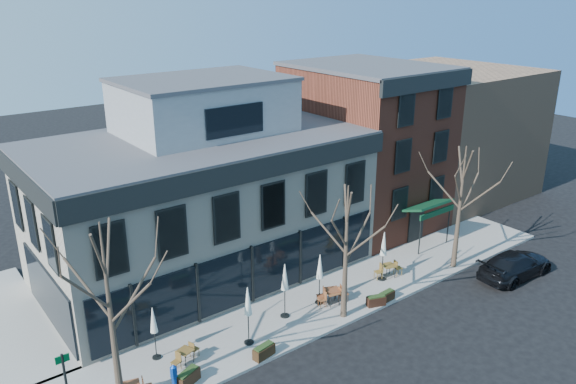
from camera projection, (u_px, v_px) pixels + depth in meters
ground at (252, 305)px, 29.89m from camera, size 120.00×120.00×0.00m
sidewalk_front at (325, 301)px, 30.13m from camera, size 33.50×4.70×0.15m
corner_building at (202, 196)px, 32.11m from camera, size 18.39×10.39×11.10m
red_brick_building at (365, 145)px, 39.14m from camera, size 8.20×11.78×11.18m
bg_building at (443, 130)px, 45.85m from camera, size 12.00×12.00×10.00m
tree_corner at (111, 315)px, 21.20m from camera, size 3.93×3.98×7.92m
tree_mid at (346, 251)px, 27.42m from camera, size 3.50×3.55×7.04m
tree_right at (460, 206)px, 32.50m from camera, size 3.72×3.77×7.48m
parked_sedan at (515, 265)px, 32.64m from camera, size 5.30×2.33×1.52m
call_box at (174, 377)px, 23.01m from camera, size 0.26×0.26×1.33m
cafe_set_1 at (185, 355)px, 24.88m from camera, size 1.59×0.86×0.82m
cafe_set_3 at (332, 297)px, 29.56m from camera, size 1.70×0.80×0.87m
cafe_set_4 at (333, 294)px, 29.75m from camera, size 1.78×1.12×0.93m
cafe_set_5 at (388, 269)px, 32.37m from camera, size 1.82×0.90×0.93m
umbrella_0 at (153, 323)px, 24.75m from camera, size 0.42×0.42×2.60m
umbrella_1 at (248, 304)px, 25.73m from camera, size 0.47×0.47×2.96m
umbrella_2 at (285, 280)px, 27.90m from camera, size 0.47×0.47×2.96m
umbrella_3 at (320, 269)px, 29.15m from camera, size 0.45×0.45×2.84m
umbrella_4 at (384, 246)px, 31.54m from camera, size 0.47×0.47×2.97m
planter_0 at (188, 377)px, 23.62m from camera, size 1.21×0.83×0.63m
planter_1 at (264, 351)px, 25.36m from camera, size 1.13×0.60×0.60m
planter_2 at (376, 301)px, 29.51m from camera, size 1.08×0.71×0.56m
planter_3 at (386, 296)px, 29.96m from camera, size 1.01×0.46×0.55m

